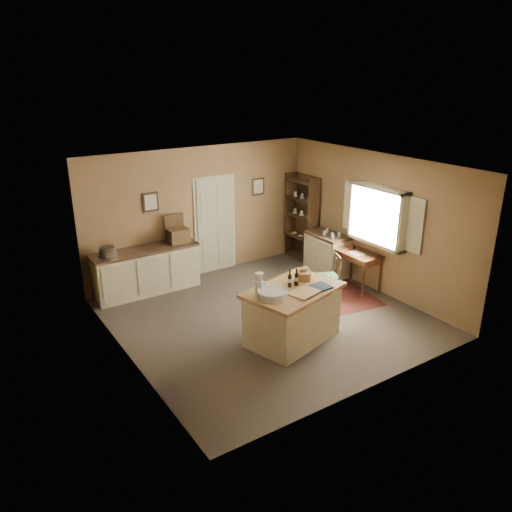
{
  "coord_description": "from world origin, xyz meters",
  "views": [
    {
      "loc": [
        -4.51,
        -6.51,
        4.13
      ],
      "look_at": [
        -0.14,
        0.14,
        1.15
      ],
      "focal_mm": 35.0,
      "sensor_mm": 36.0,
      "label": 1
    }
  ],
  "objects_px": {
    "sideboard": "(147,269)",
    "right_cabinet": "(327,254)",
    "work_island": "(292,313)",
    "writing_desk": "(358,258)",
    "shelving_unit": "(303,218)",
    "desk_chair": "(328,278)"
  },
  "relations": [
    {
      "from": "writing_desk",
      "to": "desk_chair",
      "type": "relative_size",
      "value": 1.01
    },
    {
      "from": "work_island",
      "to": "shelving_unit",
      "type": "relative_size",
      "value": 0.89
    },
    {
      "from": "shelving_unit",
      "to": "right_cabinet",
      "type": "bearing_deg",
      "value": -98.36
    },
    {
      "from": "sideboard",
      "to": "right_cabinet",
      "type": "xyz_separation_m",
      "value": [
        3.54,
        -1.23,
        -0.02
      ]
    },
    {
      "from": "sideboard",
      "to": "writing_desk",
      "type": "height_order",
      "value": "sideboard"
    },
    {
      "from": "sideboard",
      "to": "right_cabinet",
      "type": "height_order",
      "value": "sideboard"
    },
    {
      "from": "sideboard",
      "to": "right_cabinet",
      "type": "relative_size",
      "value": 2.1
    },
    {
      "from": "work_island",
      "to": "sideboard",
      "type": "distance_m",
      "value": 3.3
    },
    {
      "from": "desk_chair",
      "to": "work_island",
      "type": "bearing_deg",
      "value": -124.78
    },
    {
      "from": "desk_chair",
      "to": "right_cabinet",
      "type": "distance_m",
      "value": 1.22
    },
    {
      "from": "work_island",
      "to": "right_cabinet",
      "type": "relative_size",
      "value": 1.75
    },
    {
      "from": "right_cabinet",
      "to": "shelving_unit",
      "type": "xyz_separation_m",
      "value": [
        0.15,
        1.03,
        0.52
      ]
    },
    {
      "from": "desk_chair",
      "to": "right_cabinet",
      "type": "bearing_deg",
      "value": 74.92
    },
    {
      "from": "work_island",
      "to": "sideboard",
      "type": "bearing_deg",
      "value": 97.29
    },
    {
      "from": "right_cabinet",
      "to": "shelving_unit",
      "type": "distance_m",
      "value": 1.17
    },
    {
      "from": "work_island",
      "to": "writing_desk",
      "type": "distance_m",
      "value": 2.48
    },
    {
      "from": "sideboard",
      "to": "desk_chair",
      "type": "bearing_deg",
      "value": -38.1
    },
    {
      "from": "work_island",
      "to": "shelving_unit",
      "type": "height_order",
      "value": "shelving_unit"
    },
    {
      "from": "writing_desk",
      "to": "desk_chair",
      "type": "xyz_separation_m",
      "value": [
        -0.78,
        -0.0,
        -0.24
      ]
    },
    {
      "from": "right_cabinet",
      "to": "sideboard",
      "type": "bearing_deg",
      "value": 160.81
    },
    {
      "from": "writing_desk",
      "to": "shelving_unit",
      "type": "distance_m",
      "value": 1.99
    },
    {
      "from": "sideboard",
      "to": "writing_desk",
      "type": "relative_size",
      "value": 2.41
    }
  ]
}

